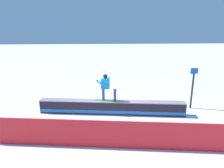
% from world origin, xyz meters
% --- Properties ---
extents(ground_plane, '(120.00, 120.00, 0.00)m').
position_xyz_m(ground_plane, '(0.00, 0.00, 0.00)').
color(ground_plane, white).
extents(grind_box, '(7.28, 1.57, 0.69)m').
position_xyz_m(grind_box, '(0.00, 0.00, 0.31)').
color(grind_box, black).
rests_on(grind_box, ground_plane).
extents(snowboarder, '(1.50, 0.65, 1.36)m').
position_xyz_m(snowboarder, '(0.25, -0.05, 1.43)').
color(snowboarder, '#3E8A4A').
rests_on(snowboarder, grind_box).
extents(safety_fence, '(9.78, 1.54, 1.05)m').
position_xyz_m(safety_fence, '(0.00, 3.03, 0.52)').
color(safety_fence, red).
rests_on(safety_fence, ground_plane).
extents(trail_marker, '(0.40, 0.10, 2.22)m').
position_xyz_m(trail_marker, '(-4.36, -0.40, 1.18)').
color(trail_marker, '#262628').
rests_on(trail_marker, ground_plane).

